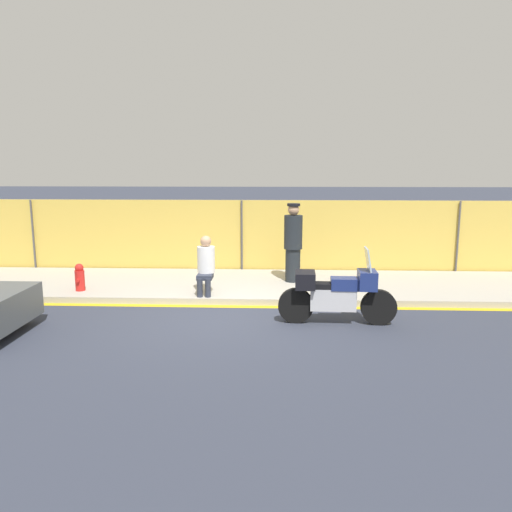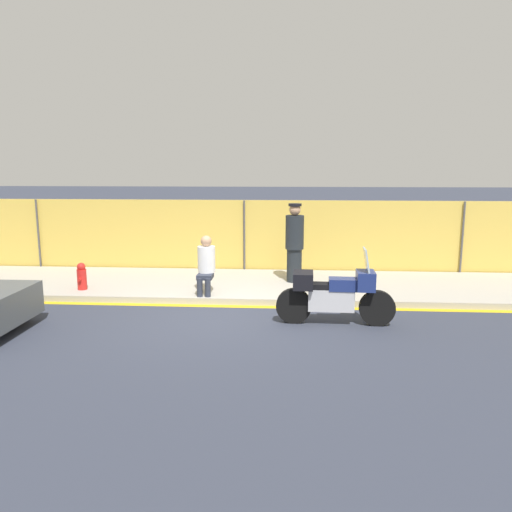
# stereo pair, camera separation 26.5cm
# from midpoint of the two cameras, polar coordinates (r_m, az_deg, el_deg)

# --- Properties ---
(ground_plane) EXTENTS (120.00, 120.00, 0.00)m
(ground_plane) POSITION_cam_midpoint_polar(r_m,az_deg,el_deg) (9.70, -2.62, -7.01)
(ground_plane) COLOR #333847
(sidewalk) EXTENTS (42.02, 3.04, 0.14)m
(sidewalk) POSITION_cam_midpoint_polar(r_m,az_deg,el_deg) (11.95, -1.35, -3.33)
(sidewalk) COLOR #ADA89E
(sidewalk) RESTS_ON ground_plane
(curb_paint_stripe) EXTENTS (42.02, 0.18, 0.01)m
(curb_paint_stripe) POSITION_cam_midpoint_polar(r_m,az_deg,el_deg) (10.41, -2.16, -5.77)
(curb_paint_stripe) COLOR gold
(curb_paint_stripe) RESTS_ON ground_plane
(storefront_fence) EXTENTS (39.92, 0.16, 1.98)m
(storefront_fence) POSITION_cam_midpoint_polar(r_m,az_deg,el_deg) (13.35, -0.74, 2.16)
(storefront_fence) COLOR gold
(storefront_fence) RESTS_ON ground_plane
(motorcycle) EXTENTS (2.17, 0.54, 1.43)m
(motorcycle) POSITION_cam_midpoint_polar(r_m,az_deg,el_deg) (9.26, 9.76, -4.30)
(motorcycle) COLOR black
(motorcycle) RESTS_ON ground_plane
(officer_standing) EXTENTS (0.43, 0.43, 1.87)m
(officer_standing) POSITION_cam_midpoint_polar(r_m,az_deg,el_deg) (11.86, 5.06, 1.57)
(officer_standing) COLOR #1E2328
(officer_standing) RESTS_ON sidewalk
(person_seated_on_curb) EXTENTS (0.38, 0.65, 1.26)m
(person_seated_on_curb) POSITION_cam_midpoint_polar(r_m,az_deg,el_deg) (10.85, -5.04, -0.66)
(person_seated_on_curb) COLOR #2D3342
(person_seated_on_curb) RESTS_ON sidewalk
(fire_hydrant) EXTENTS (0.21, 0.26, 0.61)m
(fire_hydrant) POSITION_cam_midpoint_polar(r_m,az_deg,el_deg) (11.79, -18.69, -2.22)
(fire_hydrant) COLOR red
(fire_hydrant) RESTS_ON sidewalk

